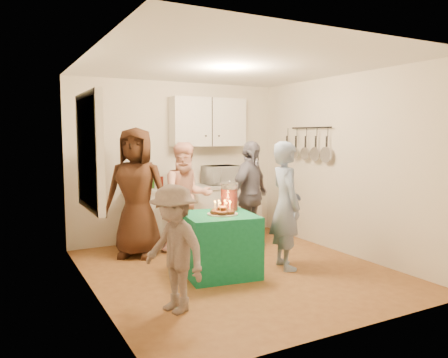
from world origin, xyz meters
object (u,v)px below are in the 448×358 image
woman_back_right (250,195)px  man_birthday (286,205)px  counter (196,215)px  child_near_left (174,249)px  punch_jar (229,197)px  woman_back_center (187,197)px  party_table (219,244)px  microwave (221,175)px  woman_back_left (137,192)px

woman_back_right → man_birthday: bearing=-125.4°
counter → man_birthday: (0.41, -1.91, 0.40)m
child_near_left → punch_jar: bearing=113.5°
woman_back_right → child_near_left: size_ratio=1.31×
counter → woman_back_center: size_ratio=1.35×
party_table → woman_back_right: (0.99, 0.88, 0.44)m
punch_jar → woman_back_center: bearing=98.2°
punch_jar → man_birthday: (0.65, -0.35, -0.10)m
punch_jar → man_birthday: man_birthday is taller
counter → woman_back_center: bearing=-126.7°
party_table → woman_back_center: woman_back_center is taller
punch_jar → woman_back_right: woman_back_right is taller
microwave → party_table: microwave is taller
woman_back_left → child_near_left: size_ratio=1.46×
counter → woman_back_right: woman_back_right is taller
microwave → man_birthday: size_ratio=0.34×
counter → punch_jar: 1.65m
man_birthday → woman_back_right: size_ratio=1.00×
party_table → man_birthday: 1.01m
woman_back_center → child_near_left: (-1.01, -2.04, -0.18)m
punch_jar → woman_back_left: woman_back_left is taller
microwave → counter: bearing=172.6°
counter → woman_back_left: 1.32m
punch_jar → woman_back_center: woman_back_center is taller
man_birthday → woman_back_right: man_birthday is taller
punch_jar → woman_back_right: 1.03m
woman_back_left → punch_jar: bearing=-15.6°
party_table → punch_jar: 0.63m
woman_back_left → man_birthday: bearing=-8.2°
microwave → woman_back_center: (-0.85, -0.51, -0.25)m
microwave → woman_back_left: bearing=-171.5°
punch_jar → woman_back_center: size_ratio=0.21×
party_table → woman_back_right: woman_back_right is taller
child_near_left → woman_back_right: bearing=114.5°
party_table → woman_back_left: 1.54m
microwave → child_near_left: size_ratio=0.45×
man_birthday → counter: bearing=26.1°
microwave → woman_back_left: size_ratio=0.31×
woman_back_left → woman_back_right: woman_back_left is taller
woman_back_left → counter: bearing=56.9°
party_table → child_near_left: bearing=-138.4°
punch_jar → man_birthday: bearing=-28.7°
man_birthday → microwave: bearing=12.3°
woman_back_center → man_birthday: bearing=-51.3°
woman_back_left → child_near_left: woman_back_left is taller
punch_jar → child_near_left: bearing=-139.3°
counter → child_near_left: child_near_left is taller
counter → microwave: 0.79m
woman_back_right → microwave: bearing=63.4°
party_table → woman_back_center: bearing=85.7°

